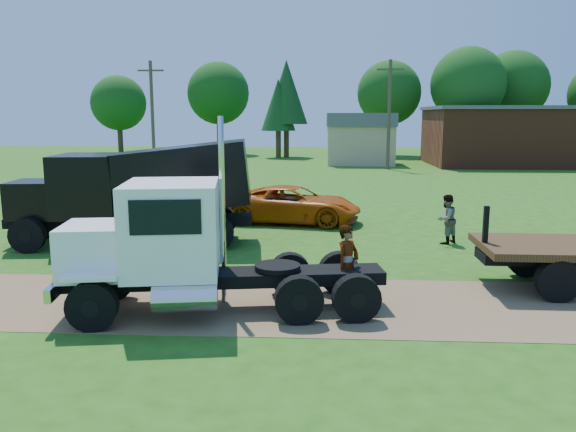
# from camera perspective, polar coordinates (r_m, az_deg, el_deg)

# --- Properties ---
(ground) EXTENTS (140.00, 140.00, 0.00)m
(ground) POSITION_cam_1_polar(r_m,az_deg,el_deg) (13.53, 2.11, -8.95)
(ground) COLOR #255512
(ground) RESTS_ON ground
(dirt_track) EXTENTS (120.00, 4.20, 0.01)m
(dirt_track) POSITION_cam_1_polar(r_m,az_deg,el_deg) (13.53, 2.11, -8.93)
(dirt_track) COLOR olive
(dirt_track) RESTS_ON ground
(white_semi_tractor) EXTENTS (7.48, 3.39, 4.42)m
(white_semi_tractor) POSITION_cam_1_polar(r_m,az_deg,el_deg) (12.86, -11.24, -3.15)
(white_semi_tractor) COLOR black
(white_semi_tractor) RESTS_ON ground
(black_dump_truck) EXTENTS (8.49, 3.39, 3.62)m
(black_dump_truck) POSITION_cam_1_polar(r_m,az_deg,el_deg) (20.03, -14.74, 2.81)
(black_dump_truck) COLOR black
(black_dump_truck) RESTS_ON ground
(orange_pickup) EXTENTS (5.90, 3.42, 1.54)m
(orange_pickup) POSITION_cam_1_polar(r_m,az_deg,el_deg) (23.50, 0.61, 1.19)
(orange_pickup) COLOR #C05109
(orange_pickup) RESTS_ON ground
(spectator_a) EXTENTS (0.80, 0.84, 1.94)m
(spectator_a) POSITION_cam_1_polar(r_m,az_deg,el_deg) (13.26, 6.07, -5.02)
(spectator_a) COLOR #999999
(spectator_a) RESTS_ON ground
(spectator_b) EXTENTS (1.07, 1.05, 1.74)m
(spectator_b) POSITION_cam_1_polar(r_m,az_deg,el_deg) (20.36, 15.78, -0.31)
(spectator_b) COLOR #999999
(spectator_b) RESTS_ON ground
(brick_building) EXTENTS (15.40, 10.40, 5.30)m
(brick_building) POSITION_cam_1_polar(r_m,az_deg,el_deg) (55.73, 21.97, 7.58)
(brick_building) COLOR brown
(brick_building) RESTS_ON ground
(tan_shed) EXTENTS (6.20, 5.40, 4.70)m
(tan_shed) POSITION_cam_1_polar(r_m,az_deg,el_deg) (52.96, 7.33, 7.87)
(tan_shed) COLOR tan
(tan_shed) RESTS_ON ground
(utility_poles) EXTENTS (42.20, 0.28, 9.00)m
(utility_poles) POSITION_cam_1_polar(r_m,az_deg,el_deg) (48.14, 10.23, 10.30)
(utility_poles) COLOR #483A29
(utility_poles) RESTS_ON ground
(tree_row) EXTENTS (57.98, 11.67, 11.68)m
(tree_row) POSITION_cam_1_polar(r_m,az_deg,el_deg) (64.21, 11.00, 12.32)
(tree_row) COLOR #3B2B18
(tree_row) RESTS_ON ground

